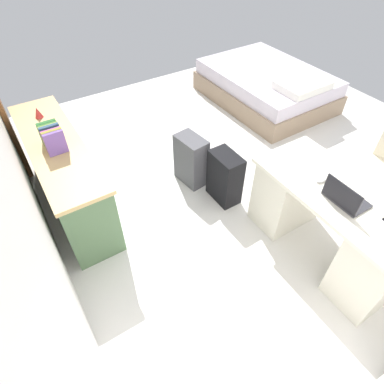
# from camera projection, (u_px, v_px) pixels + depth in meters

# --- Properties ---
(ground_plane) EXTENTS (5.63, 5.63, 0.00)m
(ground_plane) POSITION_uv_depth(u_px,v_px,m) (250.00, 171.00, 3.90)
(ground_plane) COLOR silver
(desk) EXTENTS (1.45, 0.68, 0.75)m
(desk) POSITION_uv_depth(u_px,v_px,m) (329.00, 223.00, 2.81)
(desk) COLOR silver
(desk) RESTS_ON ground_plane
(office_chair) EXTENTS (0.52, 0.52, 0.94)m
(office_chair) POSITION_uv_depth(u_px,v_px,m) (383.00, 175.00, 3.22)
(office_chair) COLOR black
(office_chair) RESTS_ON ground_plane
(credenza) EXTENTS (1.80, 0.48, 0.79)m
(credenza) POSITION_uv_depth(u_px,v_px,m) (65.00, 175.00, 3.26)
(credenza) COLOR #4C6B47
(credenza) RESTS_ON ground_plane
(bed) EXTENTS (1.91, 1.42, 0.58)m
(bed) POSITION_uv_depth(u_px,v_px,m) (266.00, 86.00, 4.95)
(bed) COLOR gray
(bed) RESTS_ON ground_plane
(suitcase_black) EXTENTS (0.36, 0.22, 0.57)m
(suitcase_black) POSITION_uv_depth(u_px,v_px,m) (225.00, 177.00, 3.40)
(suitcase_black) COLOR black
(suitcase_black) RESTS_ON ground_plane
(suitcase_spare_grey) EXTENTS (0.39, 0.26, 0.58)m
(suitcase_spare_grey) POSITION_uv_depth(u_px,v_px,m) (191.00, 160.00, 3.59)
(suitcase_spare_grey) COLOR #4C4C51
(suitcase_spare_grey) RESTS_ON ground_plane
(laptop) EXTENTS (0.31, 0.23, 0.21)m
(laptop) POSITION_uv_depth(u_px,v_px,m) (345.00, 198.00, 2.46)
(laptop) COLOR #333338
(laptop) RESTS_ON desk
(computer_mouse) EXTENTS (0.06, 0.10, 0.03)m
(computer_mouse) POSITION_uv_depth(u_px,v_px,m) (321.00, 179.00, 2.65)
(computer_mouse) COLOR white
(computer_mouse) RESTS_ON desk
(book_row) EXTENTS (0.27, 0.17, 0.22)m
(book_row) POSITION_uv_depth(u_px,v_px,m) (52.00, 137.00, 2.87)
(book_row) COLOR #7856B1
(book_row) RESTS_ON credenza
(figurine_small) EXTENTS (0.08, 0.08, 0.11)m
(figurine_small) POSITION_uv_depth(u_px,v_px,m) (38.00, 113.00, 3.26)
(figurine_small) COLOR red
(figurine_small) RESTS_ON credenza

